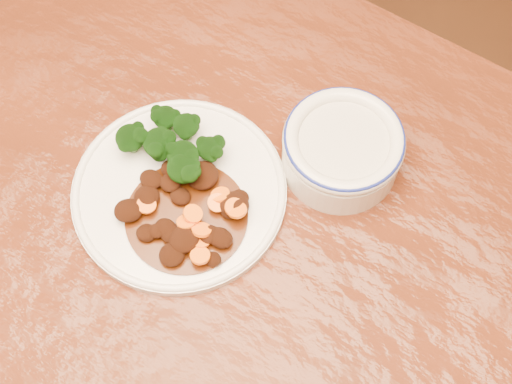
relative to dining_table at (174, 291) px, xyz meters
The scene contains 5 objects.
dining_table is the anchor object (origin of this frame).
dinner_plate 0.13m from the dining_table, 118.65° to the left, with size 0.25×0.25×0.02m.
broccoli_florets 0.18m from the dining_table, 124.08° to the left, with size 0.11×0.08×0.04m.
mince_stew 0.12m from the dining_table, 108.20° to the left, with size 0.14×0.14×0.03m.
dip_bowl 0.26m from the dining_table, 68.82° to the left, with size 0.14×0.14×0.06m.
Camera 1 is at (0.24, -0.17, 1.49)m, focal length 50.00 mm.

